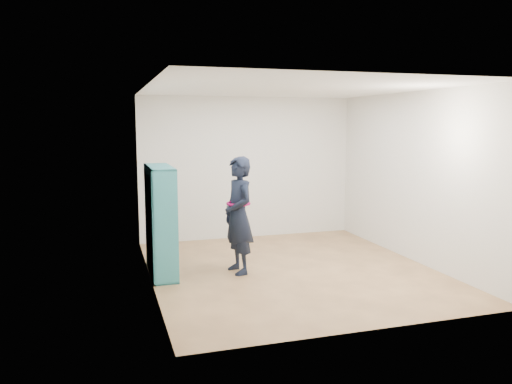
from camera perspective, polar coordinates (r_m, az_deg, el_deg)
name	(u,v)px	position (r m, az deg, el deg)	size (l,w,h in m)	color
floor	(291,270)	(7.38, 4.05, -8.86)	(4.50, 4.50, 0.00)	brown
ceiling	(293,88)	(7.08, 4.26, 11.73)	(4.50, 4.50, 0.00)	white
wall_left	(149,186)	(6.66, -12.11, 0.62)	(0.02, 4.50, 2.60)	silver
wall_right	(413,177)	(8.05, 17.54, 1.65)	(0.02, 4.50, 2.60)	silver
wall_back	(248,168)	(9.24, -0.91, 2.76)	(4.00, 0.02, 2.60)	silver
wall_front	(374,206)	(5.10, 13.34, -1.57)	(4.00, 0.02, 2.60)	silver
bookshelf	(159,222)	(7.14, -11.04, -3.42)	(0.33, 1.15, 1.53)	teal
person	(239,215)	(7.05, -2.01, -2.66)	(0.50, 0.67, 1.66)	black
smartphone	(228,208)	(7.04, -3.26, -1.78)	(0.03, 0.09, 0.13)	silver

